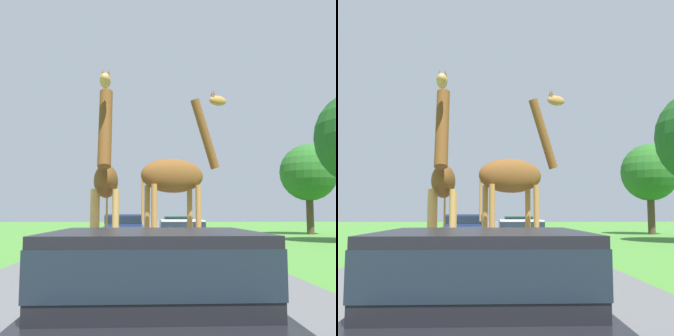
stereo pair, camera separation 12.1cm
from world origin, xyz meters
The scene contains 8 objects.
road centered at (0.00, 30.00, 0.00)m, with size 7.61×120.00×0.00m.
giraffe_near_road centered at (1.05, 11.75, 2.53)m, with size 2.70×1.28×5.22m.
giraffe_companion centered at (-0.77, 9.96, 2.31)m, with size 0.76×2.50×4.70m.
car_lead_maroon centered at (0.27, 3.66, 0.72)m, with size 1.98×4.11×1.36m.
car_queue_right centered at (-0.90, 21.11, 0.78)m, with size 1.95×4.75×1.49m.
car_queue_left centered at (1.52, 15.86, 0.70)m, with size 1.77×4.35×1.29m.
car_far_ahead centered at (2.20, 26.79, 0.73)m, with size 1.90×4.08×1.35m.
tree_right_cluster centered at (12.41, 30.85, 4.59)m, with size 4.28×4.28×6.77m.
Camera 1 is at (0.21, -0.14, 1.52)m, focal length 45.00 mm.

